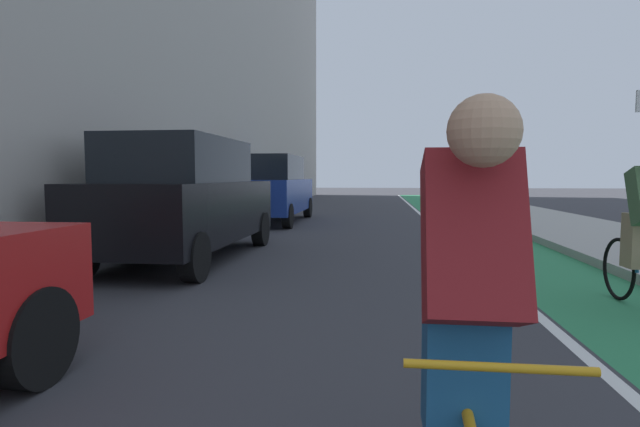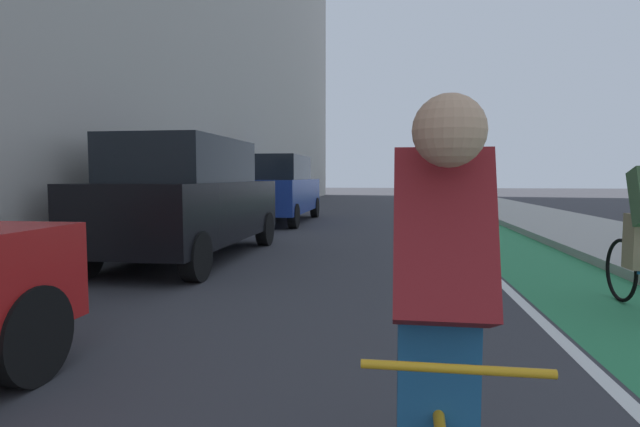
% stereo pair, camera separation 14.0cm
% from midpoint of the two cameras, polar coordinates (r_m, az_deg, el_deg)
% --- Properties ---
extents(ground_plane, '(91.05, 91.05, 0.00)m').
position_cam_midpoint_polar(ground_plane, '(14.14, 4.43, -1.31)').
color(ground_plane, '#38383D').
extents(bike_lane_paint, '(1.60, 41.39, 0.00)m').
position_cam_midpoint_polar(bike_lane_paint, '(16.31, 15.02, -0.70)').
color(bike_lane_paint, '#2D8451').
rests_on(bike_lane_paint, ground).
extents(lane_divider_stripe, '(0.12, 41.39, 0.00)m').
position_cam_midpoint_polar(lane_divider_stripe, '(16.20, 11.87, -0.67)').
color(lane_divider_stripe, white).
rests_on(lane_divider_stripe, ground).
extents(sidewalk_right, '(3.19, 41.39, 0.14)m').
position_cam_midpoint_polar(sidewalk_right, '(16.82, 23.12, -0.51)').
color(sidewalk_right, '#A8A59E').
rests_on(sidewalk_right, ground).
extents(parked_suv_black, '(1.88, 4.60, 1.98)m').
position_cam_midpoint_polar(parked_suv_black, '(8.46, -15.57, 1.69)').
color(parked_suv_black, black).
rests_on(parked_suv_black, ground).
extents(parked_suv_blue, '(1.86, 4.76, 1.98)m').
position_cam_midpoint_polar(parked_suv_blue, '(14.94, -5.80, 2.89)').
color(parked_suv_blue, navy).
rests_on(parked_suv_blue, ground).
extents(cyclist_lead, '(0.48, 1.73, 1.62)m').
position_cam_midpoint_polar(cyclist_lead, '(1.83, 14.41, -12.56)').
color(cyclist_lead, black).
rests_on(cyclist_lead, ground).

